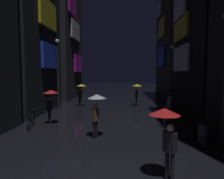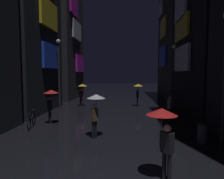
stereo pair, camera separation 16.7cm
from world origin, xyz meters
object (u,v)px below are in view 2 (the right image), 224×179
(pedestrian_midstreet_left_yellow, at_px, (138,89))
(trash_bin, at_px, (203,133))
(streetlamp_right_far, at_px, (173,69))
(pedestrian_midstreet_centre_yellow, at_px, (82,89))
(pedestrian_near_crossing_red, at_px, (51,97))
(bicycle_parked_at_storefront, at_px, (32,121))
(streetlamp_left_far, at_px, (59,66))
(pedestrian_foreground_left_red, at_px, (163,124))
(pedestrian_foreground_right_black, at_px, (171,96))
(pedestrian_far_right_clear, at_px, (96,104))

(pedestrian_midstreet_left_yellow, distance_m, trash_bin, 10.41)
(streetlamp_right_far, bearing_deg, pedestrian_midstreet_centre_yellow, 175.91)
(pedestrian_near_crossing_red, distance_m, bicycle_parked_at_storefront, 1.77)
(pedestrian_midstreet_left_yellow, xyz_separation_m, streetlamp_right_far, (3.03, -1.00, 1.86))
(pedestrian_midstreet_left_yellow, height_order, bicycle_parked_at_storefront, pedestrian_midstreet_left_yellow)
(streetlamp_left_far, bearing_deg, trash_bin, -40.71)
(pedestrian_foreground_left_red, relative_size, pedestrian_foreground_right_black, 1.00)
(pedestrian_near_crossing_red, xyz_separation_m, streetlamp_left_far, (-1.22, 5.14, 2.08))
(pedestrian_far_right_clear, relative_size, streetlamp_right_far, 0.37)
(pedestrian_foreground_left_red, height_order, bicycle_parked_at_storefront, pedestrian_foreground_left_red)
(streetlamp_right_far, distance_m, trash_bin, 9.60)
(pedestrian_foreground_left_red, bearing_deg, pedestrian_far_right_clear, 124.63)
(pedestrian_midstreet_left_yellow, bearing_deg, streetlamp_left_far, -163.42)
(pedestrian_foreground_left_red, bearing_deg, pedestrian_midstreet_left_yellow, 89.93)
(pedestrian_near_crossing_red, height_order, trash_bin, pedestrian_near_crossing_red)
(pedestrian_foreground_left_red, relative_size, pedestrian_midstreet_left_yellow, 1.00)
(streetlamp_left_far, bearing_deg, pedestrian_midstreet_left_yellow, 16.58)
(streetlamp_left_far, bearing_deg, pedestrian_far_right_clear, -59.91)
(pedestrian_near_crossing_red, bearing_deg, pedestrian_midstreet_centre_yellow, 86.50)
(pedestrian_near_crossing_red, bearing_deg, streetlamp_left_far, 103.33)
(pedestrian_foreground_left_red, xyz_separation_m, bicycle_parked_at_storefront, (-6.56, 5.25, -1.28))
(bicycle_parked_at_storefront, bearing_deg, trash_bin, -12.43)
(pedestrian_foreground_left_red, height_order, trash_bin, pedestrian_foreground_left_red)
(bicycle_parked_at_storefront, bearing_deg, pedestrian_foreground_left_red, -38.67)
(pedestrian_far_right_clear, height_order, trash_bin, pedestrian_far_right_clear)
(trash_bin, bearing_deg, bicycle_parked_at_storefront, 167.57)
(pedestrian_far_right_clear, relative_size, trash_bin, 2.28)
(pedestrian_near_crossing_red, xyz_separation_m, trash_bin, (8.08, -2.86, -1.20))
(pedestrian_foreground_right_black, xyz_separation_m, trash_bin, (0.51, -4.17, -1.20))
(pedestrian_midstreet_centre_yellow, distance_m, streetlamp_right_far, 8.59)
(pedestrian_midstreet_centre_yellow, bearing_deg, bicycle_parked_at_storefront, -99.12)
(pedestrian_far_right_clear, relative_size, streetlamp_left_far, 0.35)
(pedestrian_midstreet_centre_yellow, distance_m, pedestrian_foreground_right_black, 9.02)
(pedestrian_far_right_clear, distance_m, streetlamp_left_far, 9.01)
(pedestrian_near_crossing_red, height_order, pedestrian_far_right_clear, same)
(pedestrian_midstreet_centre_yellow, relative_size, pedestrian_midstreet_left_yellow, 1.00)
(pedestrian_near_crossing_red, bearing_deg, streetlamp_right_far, 35.26)
(bicycle_parked_at_storefront, bearing_deg, pedestrian_midstreet_centre_yellow, 80.88)
(pedestrian_midstreet_left_yellow, bearing_deg, pedestrian_foreground_left_red, -90.07)
(pedestrian_foreground_left_red, height_order, pedestrian_far_right_clear, same)
(pedestrian_midstreet_centre_yellow, bearing_deg, pedestrian_midstreet_left_yellow, 4.36)
(streetlamp_left_far, xyz_separation_m, streetlamp_right_far, (10.00, 1.07, -0.21))
(pedestrian_near_crossing_red, bearing_deg, pedestrian_midstreet_left_yellow, 51.43)
(trash_bin, bearing_deg, pedestrian_midstreet_centre_yellow, 128.41)
(pedestrian_foreground_left_red, xyz_separation_m, pedestrian_midstreet_left_yellow, (0.02, 13.36, 0.00))
(pedestrian_foreground_right_black, relative_size, streetlamp_right_far, 0.37)
(pedestrian_midstreet_centre_yellow, distance_m, trash_bin, 12.40)
(pedestrian_far_right_clear, height_order, streetlamp_right_far, streetlamp_right_far)
(streetlamp_left_far, bearing_deg, pedestrian_midstreet_centre_yellow, 45.59)
(pedestrian_foreground_left_red, height_order, pedestrian_midstreet_left_yellow, same)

